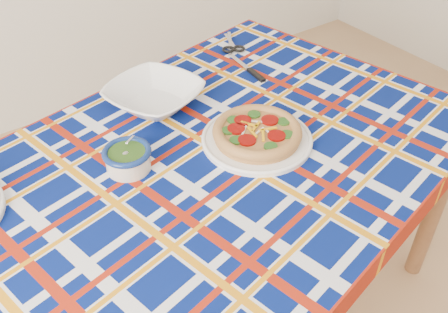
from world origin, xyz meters
TOP-DOWN VIEW (x-y plane):
  - dining_table at (-0.07, 0.56)m, footprint 1.58×1.17m
  - tablecloth at (-0.07, 0.56)m, footprint 1.61×1.21m
  - main_focaccia_plate at (0.10, 0.56)m, footprint 0.33×0.33m
  - pesto_bowl at (-0.21, 0.65)m, footprint 0.14×0.14m
  - serving_bowl at (-0.03, 0.85)m, footprint 0.32×0.32m
  - table_knife at (0.31, 0.91)m, footprint 0.04×0.21m
  - kitchen_scissors at (0.38, 1.05)m, footprint 0.15×0.19m

SIDE VIEW (x-z plane):
  - dining_table at x=-0.07m, z-range 0.27..0.94m
  - tablecloth at x=-0.07m, z-range 0.58..0.67m
  - table_knife at x=0.31m, z-range 0.67..0.68m
  - kitchen_scissors at x=0.38m, z-range 0.67..0.69m
  - main_focaccia_plate at x=0.10m, z-range 0.67..0.73m
  - serving_bowl at x=-0.03m, z-range 0.67..0.73m
  - pesto_bowl at x=-0.21m, z-range 0.67..0.74m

